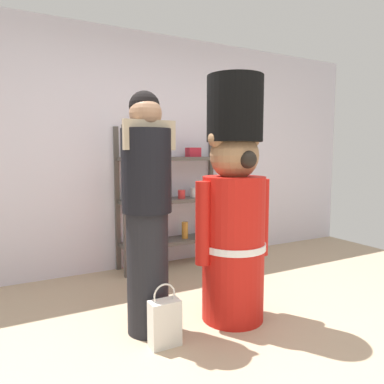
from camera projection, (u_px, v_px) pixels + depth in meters
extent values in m
plane|color=tan|center=(246.00, 362.00, 2.22)|extent=(6.40, 6.40, 0.00)
cube|color=silver|center=(128.00, 152.00, 4.01)|extent=(6.40, 0.12, 2.60)
cube|color=#4C4742|center=(126.00, 203.00, 3.67)|extent=(0.05, 0.05, 1.57)
cube|color=#4C4742|center=(224.00, 196.00, 4.23)|extent=(0.05, 0.05, 1.57)
cube|color=#4C4742|center=(117.00, 199.00, 3.93)|extent=(0.05, 0.05, 1.57)
cube|color=#4C4742|center=(210.00, 194.00, 4.49)|extent=(0.05, 0.05, 1.57)
cube|color=#4C4742|center=(173.00, 241.00, 4.13)|extent=(1.19, 0.30, 0.04)
cube|color=#4C4742|center=(172.00, 200.00, 4.08)|extent=(1.19, 0.30, 0.04)
cube|color=#4C4742|center=(172.00, 159.00, 4.03)|extent=(1.19, 0.30, 0.04)
cylinder|color=yellow|center=(130.00, 196.00, 3.85)|extent=(0.07, 0.07, 0.11)
cylinder|color=navy|center=(148.00, 196.00, 3.93)|extent=(0.09, 0.09, 0.08)
cylinder|color=blue|center=(165.00, 195.00, 4.01)|extent=(0.09, 0.09, 0.10)
cylinder|color=red|center=(182.00, 194.00, 4.09)|extent=(0.08, 0.08, 0.10)
cylinder|color=white|center=(194.00, 192.00, 4.24)|extent=(0.09, 0.09, 0.11)
cylinder|color=black|center=(209.00, 192.00, 4.33)|extent=(0.10, 0.10, 0.10)
cylinder|color=silver|center=(136.00, 237.00, 3.88)|extent=(0.07, 0.07, 0.17)
cylinder|color=navy|center=(161.00, 233.00, 4.04)|extent=(0.06, 0.06, 0.17)
cylinder|color=#B27226|center=(185.00, 230.00, 4.17)|extent=(0.07, 0.07, 0.19)
cylinder|color=#596B33|center=(207.00, 227.00, 4.32)|extent=(0.06, 0.06, 0.20)
cube|color=gold|center=(150.00, 150.00, 3.90)|extent=(0.17, 0.14, 0.15)
cube|color=#B21E2D|center=(193.00, 152.00, 4.15)|extent=(0.15, 0.12, 0.11)
cylinder|color=red|center=(233.00, 249.00, 2.76)|extent=(0.48, 0.48, 1.11)
cylinder|color=white|center=(233.00, 246.00, 2.76)|extent=(0.49, 0.49, 0.05)
sphere|color=#976E4A|center=(234.00, 155.00, 2.69)|extent=(0.37, 0.37, 0.37)
sphere|color=#976E4A|center=(217.00, 139.00, 2.60)|extent=(0.13, 0.13, 0.13)
sphere|color=#976E4A|center=(251.00, 140.00, 2.75)|extent=(0.13, 0.13, 0.13)
cylinder|color=black|center=(235.00, 109.00, 2.65)|extent=(0.42, 0.42, 0.48)
cylinder|color=red|center=(203.00, 223.00, 2.61)|extent=(0.11, 0.11, 0.61)
cylinder|color=red|center=(262.00, 217.00, 2.87)|extent=(0.11, 0.11, 0.61)
sphere|color=black|center=(248.00, 159.00, 2.55)|extent=(0.13, 0.13, 0.13)
cylinder|color=black|center=(148.00, 272.00, 2.57)|extent=(0.30, 0.30, 0.87)
cylinder|color=black|center=(146.00, 171.00, 2.49)|extent=(0.35, 0.35, 0.58)
sphere|color=#A37556|center=(146.00, 114.00, 2.45)|extent=(0.22, 0.22, 0.22)
cube|color=tan|center=(150.00, 135.00, 2.41)|extent=(0.37, 0.04, 0.20)
sphere|color=black|center=(144.00, 107.00, 2.47)|extent=(0.21, 0.21, 0.21)
cube|color=silver|center=(165.00, 323.00, 2.40)|extent=(0.21, 0.11, 0.31)
torus|color=silver|center=(165.00, 295.00, 2.38)|extent=(0.16, 0.01, 0.16)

